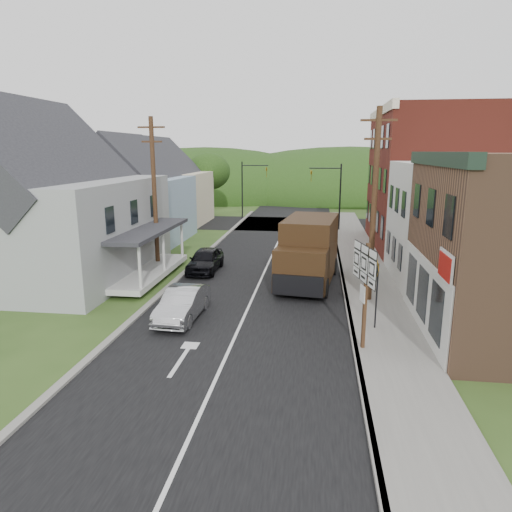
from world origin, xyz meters
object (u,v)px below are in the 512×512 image
at_px(silver_sedan, 183,304).
at_px(delivery_van, 308,252).
at_px(dark_sedan, 205,260).
at_px(warning_sign, 377,284).
at_px(route_sign_cluster, 365,281).

xyz_separation_m(silver_sedan, delivery_van, (5.20, 6.07, 1.13)).
bearing_deg(delivery_van, dark_sedan, 170.90).
distance_m(silver_sedan, warning_sign, 8.12).
height_order(silver_sedan, route_sign_cluster, route_sign_cluster).
bearing_deg(delivery_van, warning_sign, -58.91).
distance_m(delivery_van, warning_sign, 6.96).
bearing_deg(silver_sedan, warning_sign, -0.30).
height_order(silver_sedan, delivery_van, delivery_van).
xyz_separation_m(delivery_van, route_sign_cluster, (2.12, -8.38, 0.84)).
relative_size(silver_sedan, delivery_van, 0.61).
distance_m(silver_sedan, route_sign_cluster, 7.93).
distance_m(route_sign_cluster, warning_sign, 2.24).
bearing_deg(warning_sign, delivery_van, 109.25).
bearing_deg(dark_sedan, silver_sedan, -82.63).
bearing_deg(delivery_van, route_sign_cluster, -68.52).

